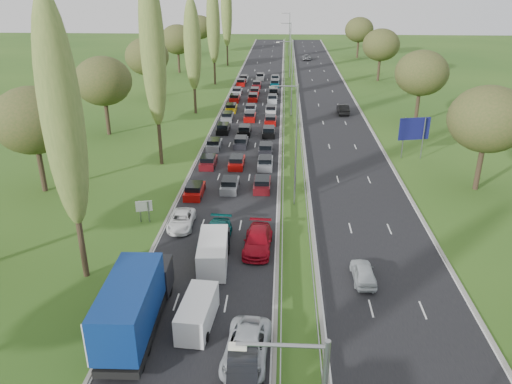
# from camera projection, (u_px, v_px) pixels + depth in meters

# --- Properties ---
(ground) EXTENTS (260.00, 260.00, 0.00)m
(ground) POSITION_uv_depth(u_px,v_px,m) (291.00, 113.00, 83.98)
(ground) COLOR #264C17
(ground) RESTS_ON ground
(near_carriageway) EXTENTS (10.50, 215.00, 0.04)m
(near_carriageway) POSITION_uv_depth(u_px,v_px,m) (252.00, 109.00, 86.62)
(near_carriageway) COLOR black
(near_carriageway) RESTS_ON ground
(far_carriageway) EXTENTS (10.50, 215.00, 0.04)m
(far_carriageway) POSITION_uv_depth(u_px,v_px,m) (330.00, 110.00, 85.93)
(far_carriageway) COLOR black
(far_carriageway) RESTS_ON ground
(central_reservation) EXTENTS (2.36, 215.00, 0.32)m
(central_reservation) POSITION_uv_depth(u_px,v_px,m) (291.00, 106.00, 86.06)
(central_reservation) COLOR gray
(central_reservation) RESTS_ON ground
(lamp_columns) EXTENTS (0.18, 140.18, 12.00)m
(lamp_columns) POSITION_uv_depth(u_px,v_px,m) (292.00, 79.00, 79.78)
(lamp_columns) COLOR gray
(lamp_columns) RESTS_ON ground
(poplar_row) EXTENTS (2.80, 127.80, 22.44)m
(poplar_row) POSITION_uv_depth(u_px,v_px,m) (179.00, 45.00, 69.05)
(poplar_row) COLOR #2D2116
(poplar_row) RESTS_ON ground
(woodland_left) EXTENTS (8.00, 166.00, 11.10)m
(woodland_left) POSITION_uv_depth(u_px,v_px,m) (94.00, 86.00, 66.35)
(woodland_left) COLOR #2D2116
(woodland_left) RESTS_ON ground
(woodland_right) EXTENTS (8.00, 153.00, 11.10)m
(woodland_right) POSITION_uv_depth(u_px,v_px,m) (437.00, 84.00, 67.72)
(woodland_right) COLOR #2D2116
(woodland_right) RESTS_ON ground
(traffic_queue_fill) EXTENTS (8.93, 69.85, 0.80)m
(traffic_queue_fill) POSITION_uv_depth(u_px,v_px,m) (250.00, 114.00, 81.86)
(traffic_queue_fill) COLOR #A50C0A
(traffic_queue_fill) RESTS_ON ground
(near_car_2) EXTENTS (2.32, 4.74, 1.30)m
(near_car_2) POSITION_uv_depth(u_px,v_px,m) (181.00, 220.00, 45.17)
(near_car_2) COLOR white
(near_car_2) RESTS_ON near_carriageway
(near_car_7) EXTENTS (2.69, 5.66, 1.59)m
(near_car_7) POSITION_uv_depth(u_px,v_px,m) (215.00, 235.00, 42.18)
(near_car_7) COLOR #054E4D
(near_car_7) RESTS_ON near_carriageway
(near_car_8) EXTENTS (2.22, 4.78, 1.59)m
(near_car_8) POSITION_uv_depth(u_px,v_px,m) (213.00, 247.00, 40.31)
(near_car_8) COLOR gold
(near_car_8) RESTS_ON near_carriageway
(near_car_9) EXTENTS (1.98, 4.94, 1.60)m
(near_car_9) POSITION_uv_depth(u_px,v_px,m) (242.00, 375.00, 27.29)
(near_car_9) COLOR black
(near_car_9) RESTS_ON near_carriageway
(near_car_10) EXTENTS (2.95, 5.73, 1.55)m
(near_car_10) POSITION_uv_depth(u_px,v_px,m) (246.00, 348.00, 29.33)
(near_car_10) COLOR #B8BDC2
(near_car_10) RESTS_ON near_carriageway
(near_car_11) EXTENTS (2.46, 5.60, 1.60)m
(near_car_11) POSITION_uv_depth(u_px,v_px,m) (258.00, 240.00, 41.36)
(near_car_11) COLOR maroon
(near_car_11) RESTS_ON near_carriageway
(far_car_0) EXTENTS (1.68, 4.01, 1.36)m
(far_car_0) POSITION_uv_depth(u_px,v_px,m) (363.00, 272.00, 37.08)
(far_car_0) COLOR silver
(far_car_0) RESTS_ON far_carriageway
(far_car_1) EXTENTS (1.75, 4.84, 1.59)m
(far_car_1) POSITION_uv_depth(u_px,v_px,m) (343.00, 109.00, 83.11)
(far_car_1) COLOR black
(far_car_1) RESTS_ON far_carriageway
(far_car_2) EXTENTS (2.50, 5.17, 1.42)m
(far_car_2) POSITION_uv_depth(u_px,v_px,m) (307.00, 57.00, 138.77)
(far_car_2) COLOR slate
(far_car_2) RESTS_ON far_carriageway
(blue_lorry) EXTENTS (2.75, 9.90, 4.18)m
(blue_lorry) POSITION_uv_depth(u_px,v_px,m) (135.00, 303.00, 31.14)
(blue_lorry) COLOR black
(blue_lorry) RESTS_ON near_carriageway
(white_van_front) EXTENTS (1.88, 4.79, 1.93)m
(white_van_front) POSITION_uv_depth(u_px,v_px,m) (198.00, 311.00, 32.34)
(white_van_front) COLOR white
(white_van_front) RESTS_ON near_carriageway
(white_van_rear) EXTENTS (2.18, 5.56, 2.24)m
(white_van_rear) POSITION_uv_depth(u_px,v_px,m) (213.00, 251.00, 39.11)
(white_van_rear) COLOR silver
(white_van_rear) RESTS_ON near_carriageway
(info_sign) EXTENTS (1.47, 0.49, 2.10)m
(info_sign) POSITION_uv_depth(u_px,v_px,m) (144.00, 208.00, 45.84)
(info_sign) COLOR gray
(info_sign) RESTS_ON ground
(direction_sign) EXTENTS (3.92, 0.99, 5.20)m
(direction_sign) POSITION_uv_depth(u_px,v_px,m) (414.00, 131.00, 61.49)
(direction_sign) COLOR gray
(direction_sign) RESTS_ON ground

